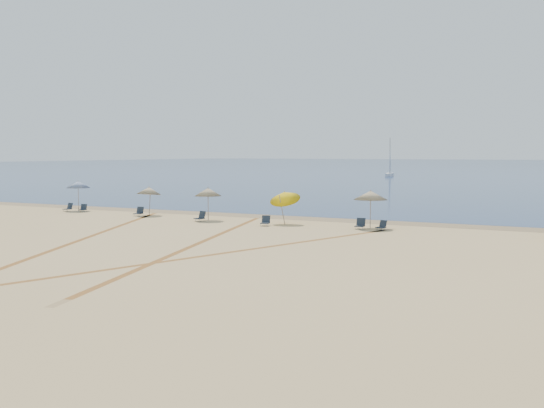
{
  "coord_description": "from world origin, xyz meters",
  "views": [
    {
      "loc": [
        18.59,
        -17.97,
        4.75
      ],
      "look_at": [
        0.0,
        20.0,
        1.3
      ],
      "focal_mm": 41.77,
      "sensor_mm": 36.0,
      "label": 1
    }
  ],
  "objects_px": {
    "umbrella_1": "(149,191)",
    "umbrella_0": "(78,185)",
    "sailboat_2": "(390,164)",
    "umbrella_3": "(284,196)",
    "chair_2": "(139,212)",
    "chair_4": "(266,221)",
    "chair_5": "(360,224)",
    "chair_0": "(69,208)",
    "chair_1": "(83,208)",
    "umbrella_2": "(208,192)",
    "chair_6": "(382,226)",
    "chair_3": "(201,217)",
    "umbrella_4": "(371,195)"
  },
  "relations": [
    {
      "from": "umbrella_1",
      "to": "umbrella_0",
      "type": "bearing_deg",
      "value": 175.62
    },
    {
      "from": "umbrella_1",
      "to": "sailboat_2",
      "type": "relative_size",
      "value": 0.29
    },
    {
      "from": "umbrella_1",
      "to": "umbrella_3",
      "type": "relative_size",
      "value": 0.88
    },
    {
      "from": "umbrella_3",
      "to": "chair_2",
      "type": "bearing_deg",
      "value": 178.91
    },
    {
      "from": "chair_4",
      "to": "chair_5",
      "type": "xyz_separation_m",
      "value": [
        6.06,
        1.1,
        0.0
      ]
    },
    {
      "from": "chair_0",
      "to": "chair_5",
      "type": "bearing_deg",
      "value": 6.75
    },
    {
      "from": "chair_5",
      "to": "chair_1",
      "type": "bearing_deg",
      "value": 175.14
    },
    {
      "from": "umbrella_1",
      "to": "chair_4",
      "type": "relative_size",
      "value": 3.01
    },
    {
      "from": "umbrella_2",
      "to": "chair_4",
      "type": "distance_m",
      "value": 5.44
    },
    {
      "from": "umbrella_3",
      "to": "chair_0",
      "type": "height_order",
      "value": "umbrella_3"
    },
    {
      "from": "chair_4",
      "to": "sailboat_2",
      "type": "relative_size",
      "value": 0.1
    },
    {
      "from": "umbrella_0",
      "to": "chair_5",
      "type": "xyz_separation_m",
      "value": [
        24.55,
        -1.65,
        -1.85
      ]
    },
    {
      "from": "sailboat_2",
      "to": "chair_4",
      "type": "bearing_deg",
      "value": -90.08
    },
    {
      "from": "umbrella_2",
      "to": "chair_2",
      "type": "relative_size",
      "value": 3.37
    },
    {
      "from": "umbrella_1",
      "to": "umbrella_3",
      "type": "xyz_separation_m",
      "value": [
        11.66,
        -0.81,
        0.01
      ]
    },
    {
      "from": "umbrella_3",
      "to": "chair_6",
      "type": "bearing_deg",
      "value": -1.97
    },
    {
      "from": "umbrella_3",
      "to": "chair_4",
      "type": "height_order",
      "value": "umbrella_3"
    },
    {
      "from": "chair_1",
      "to": "chair_3",
      "type": "bearing_deg",
      "value": -22.68
    },
    {
      "from": "umbrella_3",
      "to": "chair_2",
      "type": "xyz_separation_m",
      "value": [
        -12.17,
        0.23,
        -1.59
      ]
    },
    {
      "from": "chair_3",
      "to": "chair_5",
      "type": "bearing_deg",
      "value": 18.62
    },
    {
      "from": "umbrella_3",
      "to": "sailboat_2",
      "type": "xyz_separation_m",
      "value": [
        -17.26,
        87.69,
        0.44
      ]
    },
    {
      "from": "umbrella_3",
      "to": "chair_3",
      "type": "relative_size",
      "value": 3.21
    },
    {
      "from": "umbrella_3",
      "to": "umbrella_0",
      "type": "bearing_deg",
      "value": 175.87
    },
    {
      "from": "chair_6",
      "to": "chair_3",
      "type": "bearing_deg",
      "value": -155.54
    },
    {
      "from": "umbrella_2",
      "to": "chair_6",
      "type": "height_order",
      "value": "umbrella_2"
    },
    {
      "from": "chair_2",
      "to": "chair_4",
      "type": "distance_m",
      "value": 11.56
    },
    {
      "from": "umbrella_1",
      "to": "chair_2",
      "type": "relative_size",
      "value": 3.23
    },
    {
      "from": "chair_1",
      "to": "chair_6",
      "type": "distance_m",
      "value": 25.02
    },
    {
      "from": "chair_3",
      "to": "sailboat_2",
      "type": "bearing_deg",
      "value": 112.87
    },
    {
      "from": "umbrella_2",
      "to": "chair_4",
      "type": "xyz_separation_m",
      "value": [
        5.05,
        -1.1,
        -1.71
      ]
    },
    {
      "from": "umbrella_2",
      "to": "chair_4",
      "type": "bearing_deg",
      "value": -12.33
    },
    {
      "from": "umbrella_3",
      "to": "chair_1",
      "type": "xyz_separation_m",
      "value": [
        -18.28,
        0.89,
        -1.61
      ]
    },
    {
      "from": "chair_0",
      "to": "chair_6",
      "type": "relative_size",
      "value": 1.01
    },
    {
      "from": "chair_2",
      "to": "chair_3",
      "type": "bearing_deg",
      "value": -14.7
    },
    {
      "from": "chair_3",
      "to": "sailboat_2",
      "type": "xyz_separation_m",
      "value": [
        -11.24,
        88.55,
        2.02
      ]
    },
    {
      "from": "umbrella_0",
      "to": "umbrella_2",
      "type": "bearing_deg",
      "value": -7.0
    },
    {
      "from": "umbrella_4",
      "to": "chair_3",
      "type": "distance_m",
      "value": 12.02
    },
    {
      "from": "umbrella_4",
      "to": "umbrella_3",
      "type": "bearing_deg",
      "value": -177.51
    },
    {
      "from": "umbrella_3",
      "to": "chair_2",
      "type": "distance_m",
      "value": 12.27
    },
    {
      "from": "chair_0",
      "to": "chair_2",
      "type": "bearing_deg",
      "value": 5.18
    },
    {
      "from": "umbrella_0",
      "to": "chair_3",
      "type": "xyz_separation_m",
      "value": [
        13.19,
        -2.25,
        -1.84
      ]
    },
    {
      "from": "chair_0",
      "to": "chair_3",
      "type": "distance_m",
      "value": 13.75
    },
    {
      "from": "chair_1",
      "to": "sailboat_2",
      "type": "bearing_deg",
      "value": 74.76
    },
    {
      "from": "umbrella_0",
      "to": "umbrella_3",
      "type": "bearing_deg",
      "value": -4.13
    },
    {
      "from": "umbrella_0",
      "to": "chair_1",
      "type": "distance_m",
      "value": 2.15
    },
    {
      "from": "umbrella_0",
      "to": "chair_6",
      "type": "xyz_separation_m",
      "value": [
        25.92,
        -1.62,
        -1.88
      ]
    },
    {
      "from": "umbrella_2",
      "to": "umbrella_3",
      "type": "distance_m",
      "value": 5.78
    },
    {
      "from": "chair_1",
      "to": "chair_2",
      "type": "xyz_separation_m",
      "value": [
        6.11,
        -0.66,
        0.03
      ]
    },
    {
      "from": "chair_4",
      "to": "chair_6",
      "type": "xyz_separation_m",
      "value": [
        7.44,
        1.14,
        -0.03
      ]
    },
    {
      "from": "chair_5",
      "to": "umbrella_2",
      "type": "bearing_deg",
      "value": 177.92
    }
  ]
}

